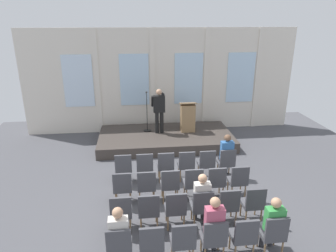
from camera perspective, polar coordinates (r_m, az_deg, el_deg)
ground_plane at (r=8.13m, az=2.49°, el=-13.76°), size 14.17×14.17×0.00m
rear_partition at (r=12.34m, az=-1.04°, el=8.48°), size 10.90×0.14×4.15m
stage_platform at (r=11.41m, az=-0.43°, el=-2.37°), size 4.94×2.48×0.38m
speaker at (r=11.16m, az=-1.69°, el=3.44°), size 0.52×0.69×1.68m
mic_stand at (r=11.54m, az=-3.94°, el=0.63°), size 0.28×0.28×1.55m
lectern at (r=11.48m, az=3.73°, el=1.68°), size 0.60×0.48×1.16m
chair_r0_c0 at (r=8.68m, az=-8.36°, el=-7.59°), size 0.46×0.44×0.94m
chair_r0_c1 at (r=8.67m, az=-4.39°, el=-7.44°), size 0.46×0.44×0.94m
chair_r0_c2 at (r=8.71m, az=-0.44°, el=-7.26°), size 0.46×0.44×0.94m
chair_r0_c3 at (r=8.78m, az=3.45°, el=-7.05°), size 0.46×0.44×0.94m
chair_r0_c4 at (r=8.90m, az=7.26°, el=-6.81°), size 0.46×0.44×0.94m
chair_r0_c5 at (r=9.05m, az=10.96°, el=-6.56°), size 0.46×0.44×0.94m
audience_r0_c5 at (r=9.03m, az=10.90°, el=-5.11°), size 0.36×0.39×1.35m
chair_r1_c0 at (r=7.77m, az=-8.55°, el=-11.10°), size 0.46×0.44×0.94m
chair_r1_c1 at (r=7.76m, az=-4.08°, el=-10.94°), size 0.46×0.44×0.94m
chair_r1_c2 at (r=7.80m, az=0.38°, el=-10.72°), size 0.46×0.44×0.94m
chair_r1_c3 at (r=7.88m, az=4.75°, el=-10.43°), size 0.46×0.44×0.94m
chair_r1_c4 at (r=8.01m, az=9.00°, el=-10.10°), size 0.46×0.44×0.94m
chair_r1_c5 at (r=8.18m, az=13.09°, el=-9.73°), size 0.46×0.44×0.94m
chair_r2_c0 at (r=6.89m, az=-8.81°, el=-15.52°), size 0.46×0.44×0.94m
chair_r2_c1 at (r=6.88m, az=-3.67°, el=-15.35°), size 0.46×0.44×0.94m
chair_r2_c2 at (r=6.93m, az=1.43°, el=-15.05°), size 0.46×0.44×0.94m
chair_r2_c3 at (r=7.02m, az=6.42°, el=-14.66°), size 0.46×0.44×0.94m
audience_r2_c3 at (r=6.99m, az=6.32°, el=-13.03°), size 0.36×0.39×1.29m
chair_r2_c4 at (r=7.16m, az=11.22°, el=-14.17°), size 0.46×0.44×0.94m
chair_r2_c5 at (r=7.35m, az=15.78°, el=-13.62°), size 0.46×0.44×0.94m
chair_r3_c0 at (r=6.07m, az=-9.14°, el=-21.19°), size 0.46×0.44×0.94m
audience_r3_c0 at (r=6.01m, az=-9.21°, el=-19.32°), size 0.36×0.39×1.30m
chair_r3_c1 at (r=6.06m, az=-3.11°, el=-20.99°), size 0.46×0.44×0.94m
chair_r3_c2 at (r=6.11m, az=2.85°, el=-20.58°), size 0.46×0.44×0.94m
chair_r3_c3 at (r=6.22m, az=8.63°, el=-19.99°), size 0.46×0.44×0.94m
audience_r3_c3 at (r=6.13m, az=8.55°, el=-17.89°), size 0.36×0.39×1.38m
chair_r3_c4 at (r=6.38m, az=14.11°, el=-19.25°), size 0.46×0.44×0.94m
chair_r3_c5 at (r=6.59m, az=19.24°, el=-18.41°), size 0.46×0.44×0.94m
audience_r3_c5 at (r=6.54m, az=19.10°, el=-16.74°), size 0.36×0.39×1.28m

